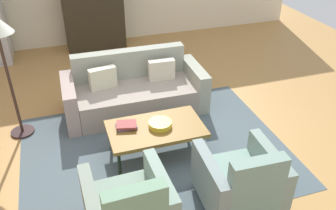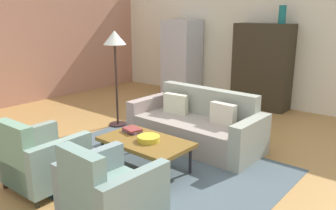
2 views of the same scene
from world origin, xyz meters
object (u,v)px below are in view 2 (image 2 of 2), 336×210
Objects in this scene: coffee_table at (145,143)px; armchair_left at (39,161)px; vase_tall at (282,14)px; fruit_bowl at (149,139)px; book_stack at (132,130)px; couch at (197,127)px; cabinet at (262,67)px; floor_lamp at (115,47)px; armchair_right at (107,195)px; refrigerator at (182,58)px.

coffee_table is 1.36× the size of armchair_left.
fruit_bowl is at bearing -91.33° from vase_tall.
armchair_left is 3.10× the size of book_stack.
couch is 2.74m from cabinet.
cabinet is (-0.20, 2.67, 0.61)m from couch.
coffee_table is at bearing -92.27° from vase_tall.
cabinet is (-0.20, 3.85, 0.52)m from coffee_table.
couch is 7.17× the size of fruit_bowl.
book_stack is (-0.35, 0.11, 0.07)m from coffee_table.
couch is 5.88× the size of vase_tall.
couch is at bearing 5.72° from floor_lamp.
armchair_right is 1.59m from book_stack.
armchair_left is 0.49× the size of cabinet.
fruit_bowl is 4.14m from vase_tall.
coffee_table is 4.17m from vase_tall.
fruit_bowl is at bearing -30.47° from floor_lamp.
cabinet reaches higher than book_stack.
armchair_left is 2.67m from floor_lamp.
vase_tall is at bearing 87.73° from coffee_table.
armchair_right is 0.48× the size of refrigerator.
book_stack is (-0.41, 0.11, -0.00)m from fruit_bowl.
armchair_left is at bearing -119.53° from fruit_bowl.
book_stack is 0.79× the size of vase_tall.
cabinet is 1.13m from vase_tall.
cabinet is at bearing 87.74° from book_stack.
vase_tall is at bearing 79.73° from armchair_left.
floor_lamp is at bearing -122.77° from vase_tall.
couch is 2.43m from armchair_right.
refrigerator reaches higher than cabinet.
cabinet is (0.15, 3.75, 0.46)m from book_stack.
book_stack is 4.08m from vase_tall.
floor_lamp is (-1.07, 2.19, 1.10)m from armchair_left.
vase_tall is (0.09, 3.85, 1.53)m from fruit_bowl.
floor_lamp is at bearing -77.30° from refrigerator.
coffee_table is 1.31m from armchair_right.
refrigerator is at bearing 118.03° from book_stack.
cabinet reaches higher than fruit_bowl.
fruit_bowl is 3.89m from cabinet.
coffee_table is at bearing 61.09° from armchair_left.
refrigerator is at bearing 102.70° from floor_lamp.
refrigerator is (-2.44, -0.10, -1.05)m from vase_tall.
vase_tall is at bearing 97.45° from armchair_right.
armchair_right is at bearing -65.38° from fruit_bowl.
book_stack is 3.78m from cabinet.
armchair_right is 1.29m from fruit_bowl.
vase_tall is at bearing -0.77° from cabinet.
vase_tall is 2.66m from refrigerator.
refrigerator reaches higher than couch.
floor_lamp is (-1.32, 0.91, 1.00)m from book_stack.
fruit_bowl is (0.66, 1.17, 0.10)m from armchair_left.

